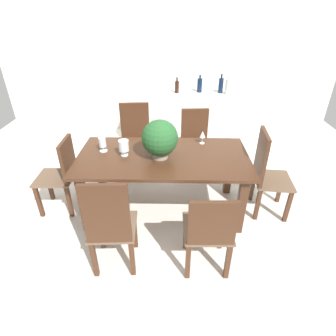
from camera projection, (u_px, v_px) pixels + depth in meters
ground_plane at (164, 203)px, 3.54m from camera, size 7.04×7.04×0.00m
back_wall at (168, 63)px, 5.11m from camera, size 6.40×0.10×2.60m
dining_table at (163, 164)px, 3.13m from camera, size 1.95×1.00×0.76m
chair_far_left at (135, 137)px, 3.99m from camera, size 0.49×0.48×1.05m
chair_head_end at (62, 172)px, 3.22m from camera, size 0.45×0.43×0.94m
chair_far_right at (195, 140)px, 3.98m from camera, size 0.46×0.47×0.97m
chair_foot_end at (266, 171)px, 3.16m from camera, size 0.46×0.50×1.05m
chair_near_left at (110, 224)px, 2.38m from camera, size 0.45×0.45×1.05m
chair_near_right at (209, 230)px, 2.40m from camera, size 0.45×0.45×0.91m
flower_centerpiece at (160, 139)px, 2.92m from camera, size 0.40×0.40×0.44m
crystal_vase_left at (124, 146)px, 3.02m from camera, size 0.11×0.11×0.19m
crystal_vase_center_near at (103, 143)px, 3.12m from camera, size 0.09×0.09×0.17m
wine_glass at (203, 135)px, 3.30m from camera, size 0.07×0.07×0.16m
kitchen_counter at (182, 120)px, 4.84m from camera, size 1.75×0.52×0.96m
wine_bottle_green at (228, 86)px, 4.48m from camera, size 0.08×0.08×0.30m
wine_bottle_tall at (177, 87)px, 4.55m from camera, size 0.07×0.07×0.26m
wine_bottle_amber at (221, 85)px, 4.55m from camera, size 0.08×0.08×0.31m
wine_bottle_dark at (200, 85)px, 4.59m from camera, size 0.08×0.08×0.29m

